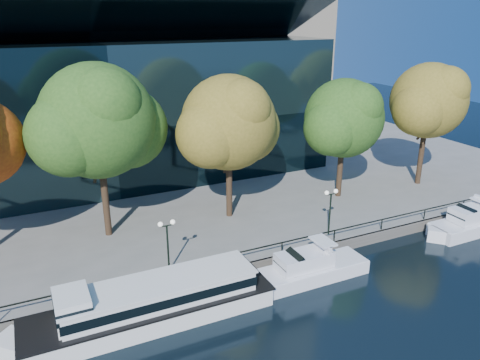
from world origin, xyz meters
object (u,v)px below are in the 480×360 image
lamp_2 (331,202)px  tree_4 (345,120)px  tree_5 (430,102)px  cruiser_near (304,269)px  cruiser_far (470,222)px  tour_boat (145,303)px  lamp_1 (167,234)px  tree_2 (100,123)px  tree_3 (231,125)px

lamp_2 → tree_4: bearing=47.4°
tree_5 → cruiser_near: bearing=-154.9°
cruiser_far → tree_4: bearing=122.4°
cruiser_near → lamp_2: bearing=38.4°
tour_boat → tree_5: bearing=16.6°
cruiser_far → lamp_2: 13.73m
cruiser_far → tree_5: (3.60, 9.68, 8.98)m
lamp_1 → tree_2: bearing=108.4°
tour_boat → tree_4: size_ratio=1.46×
cruiser_far → tree_2: tree_2 is taller
tree_4 → tree_2: bearing=177.3°
tree_2 → lamp_1: size_ratio=3.57×
cruiser_near → cruiser_far: cruiser_far is taller
tree_5 → tree_4: bearing=175.9°
tour_boat → lamp_2: (16.83, 3.80, 2.57)m
tree_2 → tree_4: (23.05, -1.07, -1.71)m
tree_4 → lamp_1: tree_4 is taller
tree_2 → lamp_2: tree_2 is taller
tour_boat → lamp_1: lamp_1 is taller
tree_4 → lamp_2: bearing=-132.6°
cruiser_far → tree_4: 14.66m
lamp_1 → lamp_2: (14.09, 0.00, 0.00)m
tour_boat → tree_4: tree_4 is taller
tour_boat → cruiser_near: size_ratio=1.70×
cruiser_far → tree_3: tree_3 is taller
tree_2 → tree_3: 10.96m
cruiser_far → tree_3: bearing=150.4°
cruiser_near → lamp_1: lamp_1 is taller
cruiser_near → tree_3: bearing=94.6°
tree_5 → tree_3: bearing=177.4°
tree_2 → lamp_2: (16.73, -7.95, -6.65)m
tour_boat → lamp_1: (2.74, 3.80, 2.57)m
tree_2 → tree_5: tree_2 is taller
lamp_1 → lamp_2: bearing=0.0°
tree_3 → tree_4: (12.17, -0.27, -0.69)m
cruiser_near → lamp_1: 10.40m
tree_3 → lamp_1: size_ratio=3.22×
tree_5 → tree_2: bearing=176.9°
tour_boat → tree_5: tree_5 is taller
tree_2 → lamp_1: bearing=-71.6°
tree_3 → tree_5: tree_5 is taller
tree_3 → cruiser_far: bearing=-29.6°
tree_4 → lamp_2: tree_4 is taller
tree_2 → tree_4: size_ratio=1.20×
cruiser_near → tree_2: (-11.77, 11.88, 9.71)m
tree_4 → cruiser_far: bearing=-57.6°
tree_2 → lamp_2: bearing=-25.4°
lamp_2 → tree_5: bearing=20.4°
tree_2 → tree_5: bearing=-3.1°
tree_2 → tree_4: tree_2 is taller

